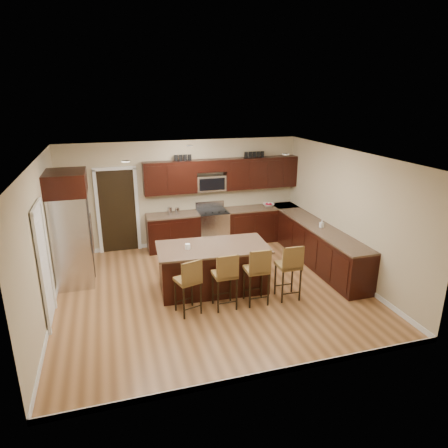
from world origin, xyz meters
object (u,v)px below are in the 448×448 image
object	(u,v)px
stool_mid	(226,275)
refrigerator	(71,228)
island	(213,269)
stool_extra	(290,266)
stool_left	(189,280)
stool_right	(258,270)
range	(213,228)

from	to	relation	value
stool_mid	refrigerator	bearing A→B (deg)	142.57
island	stool_extra	distance (m)	1.56
refrigerator	stool_left	bearing A→B (deg)	-44.11
island	stool_right	bearing A→B (deg)	-49.74
range	stool_left	size ratio (longest dim) A/B	1.04
stool_right	refrigerator	distance (m)	3.87
stool_right	refrigerator	world-z (taller)	refrigerator
stool_extra	stool_mid	bearing A→B (deg)	-178.83
stool_right	stool_extra	xyz separation A→B (m)	(0.65, 0.00, 0.00)
stool_mid	range	bearing A→B (deg)	77.91
range	island	xyz separation A→B (m)	(-0.63, -2.38, -0.04)
stool_left	refrigerator	distance (m)	2.86
stool_left	stool_extra	xyz separation A→B (m)	(1.94, -0.01, 0.04)
stool_left	stool_right	world-z (taller)	stool_right
stool_mid	stool_left	bearing A→B (deg)	178.32
refrigerator	stool_extra	bearing A→B (deg)	-26.39
stool_right	refrigerator	xyz separation A→B (m)	(-3.30, 1.96, 0.50)
stool_mid	stool_extra	world-z (taller)	stool_extra
stool_left	stool_extra	bearing A→B (deg)	-16.23
range	stool_extra	size ratio (longest dim) A/B	0.99
stool_right	stool_extra	bearing A→B (deg)	1.24
island	refrigerator	xyz separation A→B (m)	(-2.67, 1.11, 0.77)
range	refrigerator	distance (m)	3.61
refrigerator	island	bearing A→B (deg)	-22.65
stool_mid	stool_extra	xyz separation A→B (m)	(1.27, -0.00, 0.02)
stool_left	stool_mid	size ratio (longest dim) A/B	0.97
stool_extra	stool_right	bearing A→B (deg)	-178.76
stool_mid	stool_right	world-z (taller)	stool_right
refrigerator	stool_extra	world-z (taller)	refrigerator
range	refrigerator	xyz separation A→B (m)	(-3.30, -1.27, 0.73)
island	stool_right	distance (m)	1.09
island	stool_mid	bearing A→B (deg)	-85.45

